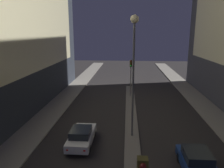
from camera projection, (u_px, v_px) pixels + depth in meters
median_strip at (132, 128)px, 19.90m from camera, size 1.19×31.73×0.13m
traffic_light_mid at (131, 70)px, 28.92m from camera, size 0.32×0.42×4.92m
street_lamp at (134, 50)px, 16.74m from camera, size 0.64×0.64×9.74m
car_left_lane at (82, 136)px, 16.93m from camera, size 1.73×4.08×1.45m
car_right_lane at (198, 164)px, 13.42m from camera, size 1.86×4.18×1.43m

